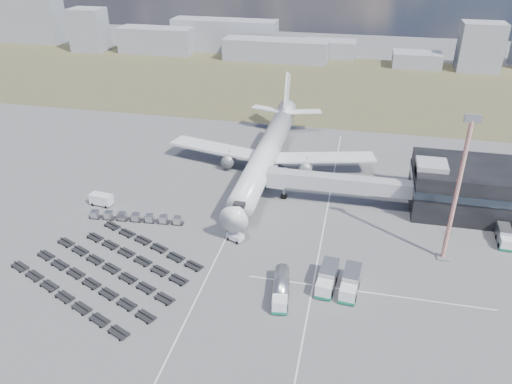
# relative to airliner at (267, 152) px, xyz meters

# --- Properties ---
(ground) EXTENTS (420.00, 420.00, 0.00)m
(ground) POSITION_rel_airliner_xyz_m (0.00, -32.38, -5.29)
(ground) COLOR #565659
(ground) RESTS_ON ground
(grass_strip) EXTENTS (420.00, 90.00, 0.01)m
(grass_strip) POSITION_rel_airliner_xyz_m (0.00, 77.62, -5.29)
(grass_strip) COLOR brown
(grass_strip) RESTS_ON ground
(lane_markings) EXTENTS (47.12, 110.00, 0.01)m
(lane_markings) POSITION_rel_airliner_xyz_m (9.77, -29.38, -5.29)
(lane_markings) COLOR silver
(lane_markings) RESTS_ON ground
(terminal) EXTENTS (30.40, 16.40, 11.00)m
(terminal) POSITION_rel_airliner_xyz_m (47.77, -8.41, -0.04)
(terminal) COLOR black
(terminal) RESTS_ON ground
(jet_bridge) EXTENTS (30.30, 3.80, 7.05)m
(jet_bridge) POSITION_rel_airliner_xyz_m (15.90, -11.95, -0.24)
(jet_bridge) COLOR #939399
(jet_bridge) RESTS_ON ground
(airliner) EXTENTS (51.59, 64.53, 17.62)m
(airliner) POSITION_rel_airliner_xyz_m (0.00, 0.00, 0.00)
(airliner) COLOR silver
(airliner) RESTS_ON ground
(skyline) EXTENTS (310.83, 25.83, 22.09)m
(skyline) POSITION_rel_airliner_xyz_m (-14.87, 119.21, 2.06)
(skyline) COLOR gray
(skyline) RESTS_ON ground
(fuel_tanker) EXTENTS (3.60, 9.81, 3.10)m
(fuel_tanker) POSITION_rel_airliner_xyz_m (11.17, -44.31, -3.74)
(fuel_tanker) COLOR silver
(fuel_tanker) RESTS_ON ground
(pushback_tug) EXTENTS (3.61, 2.91, 1.44)m
(pushback_tug) POSITION_rel_airliner_xyz_m (-0.08, -30.19, -4.57)
(pushback_tug) COLOR silver
(pushback_tug) RESTS_ON ground
(utility_van) EXTENTS (5.03, 2.73, 2.52)m
(utility_van) POSITION_rel_airliner_xyz_m (-31.52, -23.16, -4.03)
(utility_van) COLOR silver
(utility_van) RESTS_ON ground
(catering_truck) EXTENTS (3.52, 6.88, 3.03)m
(catering_truck) POSITION_rel_airliner_xyz_m (1.97, -4.83, -3.74)
(catering_truck) COLOR silver
(catering_truck) RESTS_ON ground
(service_trucks_near) EXTENTS (7.22, 8.37, 3.13)m
(service_trucks_near) POSITION_rel_airliner_xyz_m (20.15, -40.39, -3.59)
(service_trucks_near) COLOR silver
(service_trucks_near) RESTS_ON ground
(uld_row) EXTENTS (19.78, 2.99, 1.53)m
(uld_row) POSITION_rel_airliner_xyz_m (-21.53, -27.80, -4.38)
(uld_row) COLOR black
(uld_row) RESTS_ON ground
(baggage_dollies) EXTENTS (34.49, 30.23, 0.80)m
(baggage_dollies) POSITION_rel_airliner_xyz_m (-19.12, -44.20, -4.89)
(baggage_dollies) COLOR black
(baggage_dollies) RESTS_ON ground
(floodlight_mast) EXTENTS (2.55, 2.11, 27.28)m
(floodlight_mast) POSITION_rel_airliner_xyz_m (38.04, -27.66, 8.38)
(floodlight_mast) COLOR #B0311C
(floodlight_mast) RESTS_ON ground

